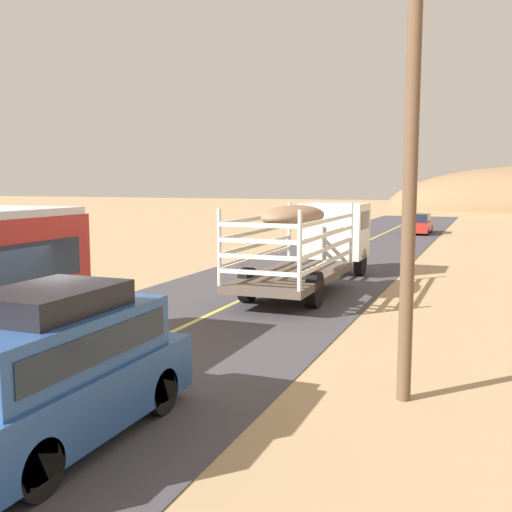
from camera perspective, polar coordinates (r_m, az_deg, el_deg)
The scene contains 7 objects.
ground_plane at distance 11.92m, azimuth -18.58°, elevation -11.78°, with size 240.00×240.00×0.00m, color tan.
road_surface at distance 11.92m, azimuth -18.58°, elevation -11.73°, with size 8.00×120.00×0.02m, color #423F44.
road_centre_line at distance 11.92m, azimuth -18.59°, elevation -11.68°, with size 0.16×117.60×0.00m, color #D8CC4C.
suv_near at distance 9.15m, azimuth -18.65°, elevation -9.97°, with size 1.90×4.62×2.29m.
livestock_truck at distance 22.55m, azimuth 6.14°, elevation 1.96°, with size 2.53×9.70×3.02m.
car_far at distance 45.80m, azimuth 15.17°, elevation 2.94°, with size 1.80×4.40×1.46m.
power_pole_near at distance 10.43m, azimuth 14.61°, elevation 11.86°, with size 2.20×0.24×8.78m.
Camera 1 is at (7.38, -8.57, 3.77)m, focal length 42.02 mm.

